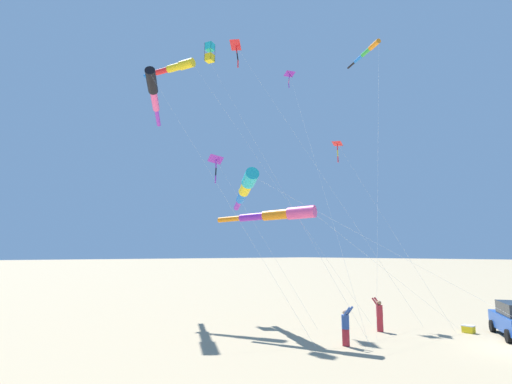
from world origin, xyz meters
TOP-DOWN VIEW (x-y plane):
  - cooler_box at (3.37, -2.18)m, footprint 0.62×0.42m
  - person_adult_flyer at (6.71, 1.35)m, footprint 0.62×0.50m
  - person_child_grey_jacket at (5.70, 5.71)m, footprint 0.62×0.51m
  - kite_windsock_black_fish_shape at (10.58, -4.40)m, footprint 7.91×9.17m
  - kite_delta_magenta_far_left at (18.40, 2.96)m, footprint 13.41×5.51m
  - kite_delta_small_distant at (18.37, 4.88)m, footprint 9.79×1.79m
  - kite_windsock_purple_drifting at (21.03, 9.14)m, footprint 18.65×4.16m
  - kite_box_white_trailing at (16.87, 6.62)m, footprint 12.99×1.49m
  - kite_windsock_red_high_left at (22.14, 6.73)m, footprint 17.05×8.35m
  - kite_windsock_teal_far_right at (13.42, 5.80)m, footprint 17.87×9.10m
  - kite_delta_rainbow_low_near at (15.83, -0.81)m, footprint 11.11×5.70m
  - kite_windsock_striped_overhead at (9.42, 6.64)m, footprint 9.69×10.23m
  - kite_delta_long_streamer_right at (11.18, -1.09)m, footprint 8.30×1.12m

SIDE VIEW (x-z plane):
  - cooler_box at x=3.37m, z-range 0.00..0.42m
  - person_child_grey_jacket at x=5.70m, z-range 0.08..1.96m
  - person_adult_flyer at x=6.71m, z-range 0.08..1.97m
  - kite_windsock_striped_overhead at x=9.42m, z-range 3.06..10.03m
  - kite_windsock_teal_far_right at x=13.42m, z-range 3.88..13.60m
  - kite_delta_small_distant at x=18.37m, z-range 5.59..17.61m
  - kite_delta_long_streamer_right at x=11.18m, z-range 6.05..18.71m
  - kite_windsock_purple_drifting at x=21.03m, z-range 7.97..25.95m
  - kite_delta_rainbow_low_near at x=15.83m, z-range 9.45..29.26m
  - kite_box_white_trailing at x=16.87m, z-range 9.30..29.43m
  - kite_windsock_red_high_left at x=22.14m, z-range 9.86..30.48m
  - kite_windsock_black_fish_shape at x=10.58m, z-range 10.21..31.04m
  - kite_delta_magenta_far_left at x=18.40m, z-range 10.68..33.03m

